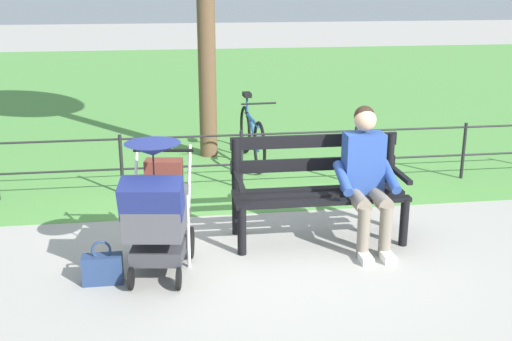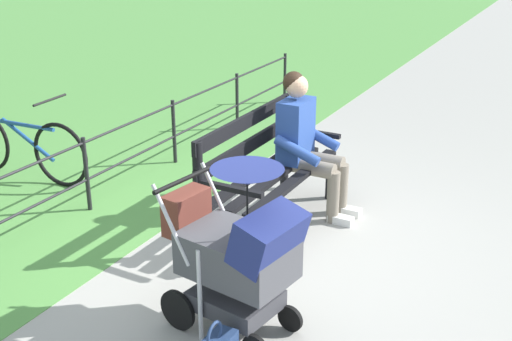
% 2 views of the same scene
% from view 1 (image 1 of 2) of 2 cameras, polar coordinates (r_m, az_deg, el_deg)
% --- Properties ---
extents(ground_plane, '(60.00, 60.00, 0.00)m').
position_cam_1_polar(ground_plane, '(5.91, 0.66, -6.66)').
color(ground_plane, '#9E9B93').
extents(grass_lawn, '(40.00, 16.00, 0.01)m').
position_cam_1_polar(grass_lawn, '(14.36, -4.87, 7.49)').
color(grass_lawn, '#518E42').
rests_on(grass_lawn, ground).
extents(park_bench, '(1.60, 0.61, 0.96)m').
position_cam_1_polar(park_bench, '(5.93, 5.57, -1.23)').
color(park_bench, black).
rests_on(park_bench, ground).
extents(person_on_bench, '(0.53, 0.74, 1.28)m').
position_cam_1_polar(person_on_bench, '(5.78, 9.94, -0.30)').
color(person_on_bench, slate).
rests_on(person_on_bench, ground).
extents(stroller, '(0.62, 0.94, 1.15)m').
position_cam_1_polar(stroller, '(5.18, -8.93, -3.29)').
color(stroller, black).
rests_on(stroller, ground).
extents(handbag, '(0.32, 0.14, 0.37)m').
position_cam_1_polar(handbag, '(5.30, -13.71, -8.59)').
color(handbag, navy).
rests_on(handbag, ground).
extents(park_fence, '(8.22, 0.04, 0.70)m').
position_cam_1_polar(park_fence, '(7.33, 0.88, 1.59)').
color(park_fence, black).
rests_on(park_fence, ground).
extents(bicycle, '(0.44, 1.66, 0.89)m').
position_cam_1_polar(bicycle, '(8.41, -0.38, 3.20)').
color(bicycle, black).
rests_on(bicycle, ground).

